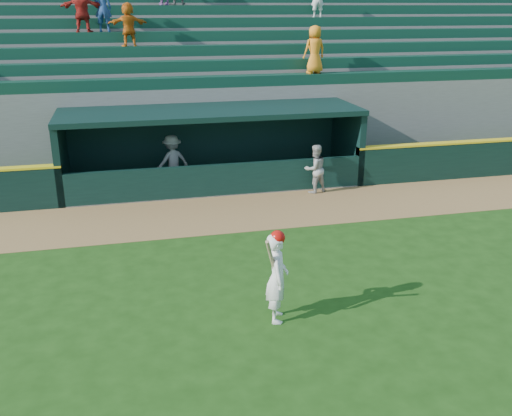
# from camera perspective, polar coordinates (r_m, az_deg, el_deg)

# --- Properties ---
(ground) EXTENTS (120.00, 120.00, 0.00)m
(ground) POSITION_cam_1_polar(r_m,az_deg,el_deg) (11.67, 1.83, -8.61)
(ground) COLOR #1B4010
(ground) RESTS_ON ground
(warning_track) EXTENTS (40.00, 3.00, 0.01)m
(warning_track) POSITION_cam_1_polar(r_m,az_deg,el_deg) (16.04, -2.72, -0.51)
(warning_track) COLOR olive
(warning_track) RESTS_ON ground
(dugout_player_front) EXTENTS (0.86, 0.75, 1.51)m
(dugout_player_front) POSITION_cam_1_polar(r_m,az_deg,el_deg) (17.71, 5.92, 3.92)
(dugout_player_front) COLOR #ABAAA5
(dugout_player_front) RESTS_ON ground
(dugout_player_inside) EXTENTS (1.22, 0.93, 1.67)m
(dugout_player_inside) POSITION_cam_1_polar(r_m,az_deg,el_deg) (18.39, -8.35, 4.67)
(dugout_player_inside) COLOR #A8A8A2
(dugout_player_inside) RESTS_ON ground
(dugout) EXTENTS (9.40, 2.80, 2.46)m
(dugout) POSITION_cam_1_polar(r_m,az_deg,el_deg) (18.59, -4.58, 6.63)
(dugout) COLOR slate
(dugout) RESTS_ON ground
(stands) EXTENTS (34.50, 6.25, 7.40)m
(stands) POSITION_cam_1_polar(r_m,az_deg,el_deg) (22.86, -6.55, 11.65)
(stands) COLOR slate
(stands) RESTS_ON ground
(batter_at_plate) EXTENTS (0.60, 0.79, 1.79)m
(batter_at_plate) POSITION_cam_1_polar(r_m,az_deg,el_deg) (10.41, 2.11, -6.78)
(batter_at_plate) COLOR white
(batter_at_plate) RESTS_ON ground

